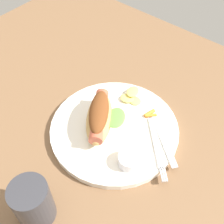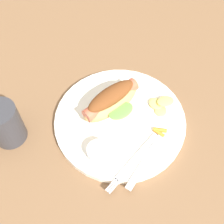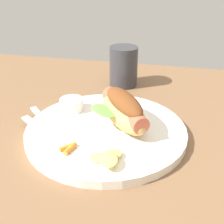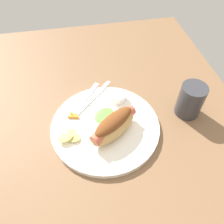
{
  "view_description": "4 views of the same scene",
  "coord_description": "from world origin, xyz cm",
  "px_view_note": "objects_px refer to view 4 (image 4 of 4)",
  "views": [
    {
      "loc": [
        -29.21,
        34.81,
        55.86
      ],
      "look_at": [
        -1.5,
        1.64,
        5.03
      ],
      "focal_mm": 46.51,
      "sensor_mm": 36.0,
      "label": 1
    },
    {
      "loc": [
        -38.55,
        7.7,
        57.42
      ],
      "look_at": [
        -2.82,
        4.43,
        4.26
      ],
      "focal_mm": 46.21,
      "sensor_mm": 36.0,
      "label": 2
    },
    {
      "loc": [
        8.54,
        -44.5,
        30.86
      ],
      "look_at": [
        -1.77,
        2.17,
        5.33
      ],
      "focal_mm": 48.11,
      "sensor_mm": 36.0,
      "label": 3
    },
    {
      "loc": [
        33.72,
        -2.57,
        51.53
      ],
      "look_at": [
        -3.25,
        4.58,
        6.39
      ],
      "focal_mm": 35.75,
      "sensor_mm": 36.0,
      "label": 4
    }
  ],
  "objects_px": {
    "knife": "(86,98)",
    "chips_pile": "(70,136)",
    "plate": "(105,126)",
    "drinking_cup": "(190,100)",
    "hot_dog": "(113,123)",
    "sauce_ramekin": "(118,97)",
    "carrot_garnish": "(74,116)",
    "fork": "(93,98)"
  },
  "relations": [
    {
      "from": "knife",
      "to": "chips_pile",
      "type": "distance_m",
      "value": 0.15
    },
    {
      "from": "knife",
      "to": "chips_pile",
      "type": "height_order",
      "value": "chips_pile"
    },
    {
      "from": "plate",
      "to": "drinking_cup",
      "type": "relative_size",
      "value": 2.99
    },
    {
      "from": "hot_dog",
      "to": "drinking_cup",
      "type": "distance_m",
      "value": 0.23
    },
    {
      "from": "plate",
      "to": "sauce_ramekin",
      "type": "bearing_deg",
      "value": 147.65
    },
    {
      "from": "sauce_ramekin",
      "to": "carrot_garnish",
      "type": "height_order",
      "value": "sauce_ramekin"
    },
    {
      "from": "plate",
      "to": "carrot_garnish",
      "type": "xyz_separation_m",
      "value": [
        -0.04,
        -0.08,
        0.01
      ]
    },
    {
      "from": "sauce_ramekin",
      "to": "drinking_cup",
      "type": "xyz_separation_m",
      "value": [
        0.07,
        0.19,
        0.02
      ]
    },
    {
      "from": "sauce_ramekin",
      "to": "fork",
      "type": "height_order",
      "value": "sauce_ramekin"
    },
    {
      "from": "plate",
      "to": "hot_dog",
      "type": "height_order",
      "value": "hot_dog"
    },
    {
      "from": "plate",
      "to": "carrot_garnish",
      "type": "height_order",
      "value": "carrot_garnish"
    },
    {
      "from": "carrot_garnish",
      "to": "drinking_cup",
      "type": "xyz_separation_m",
      "value": [
        0.03,
        0.33,
        0.03
      ]
    },
    {
      "from": "drinking_cup",
      "to": "carrot_garnish",
      "type": "bearing_deg",
      "value": -95.25
    },
    {
      "from": "knife",
      "to": "carrot_garnish",
      "type": "xyz_separation_m",
      "value": [
        0.07,
        -0.04,
        0.0
      ]
    },
    {
      "from": "knife",
      "to": "carrot_garnish",
      "type": "relative_size",
      "value": 4.53
    },
    {
      "from": "knife",
      "to": "carrot_garnish",
      "type": "bearing_deg",
      "value": -174.12
    },
    {
      "from": "knife",
      "to": "chips_pile",
      "type": "xyz_separation_m",
      "value": [
        0.14,
        -0.06,
        0.01
      ]
    },
    {
      "from": "plate",
      "to": "knife",
      "type": "bearing_deg",
      "value": -159.69
    },
    {
      "from": "plate",
      "to": "carrot_garnish",
      "type": "bearing_deg",
      "value": -117.7
    },
    {
      "from": "drinking_cup",
      "to": "chips_pile",
      "type": "bearing_deg",
      "value": -83.84
    },
    {
      "from": "hot_dog",
      "to": "knife",
      "type": "xyz_separation_m",
      "value": [
        -0.14,
        -0.06,
        -0.03
      ]
    },
    {
      "from": "fork",
      "to": "drinking_cup",
      "type": "relative_size",
      "value": 1.28
    },
    {
      "from": "sauce_ramekin",
      "to": "drinking_cup",
      "type": "relative_size",
      "value": 0.48
    },
    {
      "from": "drinking_cup",
      "to": "knife",
      "type": "bearing_deg",
      "value": -108.68
    },
    {
      "from": "knife",
      "to": "drinking_cup",
      "type": "bearing_deg",
      "value": -70.77
    },
    {
      "from": "hot_dog",
      "to": "drinking_cup",
      "type": "bearing_deg",
      "value": -25.91
    },
    {
      "from": "hot_dog",
      "to": "chips_pile",
      "type": "relative_size",
      "value": 2.28
    },
    {
      "from": "plate",
      "to": "fork",
      "type": "relative_size",
      "value": 2.35
    },
    {
      "from": "hot_dog",
      "to": "chips_pile",
      "type": "distance_m",
      "value": 0.12
    },
    {
      "from": "hot_dog",
      "to": "drinking_cup",
      "type": "height_order",
      "value": "drinking_cup"
    },
    {
      "from": "drinking_cup",
      "to": "sauce_ramekin",
      "type": "bearing_deg",
      "value": -110.57
    },
    {
      "from": "sauce_ramekin",
      "to": "drinking_cup",
      "type": "bearing_deg",
      "value": 69.43
    },
    {
      "from": "sauce_ramekin",
      "to": "carrot_garnish",
      "type": "bearing_deg",
      "value": -72.95
    },
    {
      "from": "plate",
      "to": "chips_pile",
      "type": "relative_size",
      "value": 4.44
    },
    {
      "from": "fork",
      "to": "chips_pile",
      "type": "bearing_deg",
      "value": -165.64
    },
    {
      "from": "hot_dog",
      "to": "knife",
      "type": "bearing_deg",
      "value": 78.1
    },
    {
      "from": "plate",
      "to": "knife",
      "type": "height_order",
      "value": "knife"
    },
    {
      "from": "fork",
      "to": "carrot_garnish",
      "type": "bearing_deg",
      "value": -179.69
    },
    {
      "from": "hot_dog",
      "to": "sauce_ramekin",
      "type": "bearing_deg",
      "value": 36.26
    },
    {
      "from": "knife",
      "to": "chips_pile",
      "type": "bearing_deg",
      "value": -165.15
    },
    {
      "from": "fork",
      "to": "drinking_cup",
      "type": "height_order",
      "value": "drinking_cup"
    },
    {
      "from": "fork",
      "to": "drinking_cup",
      "type": "bearing_deg",
      "value": -63.89
    }
  ]
}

